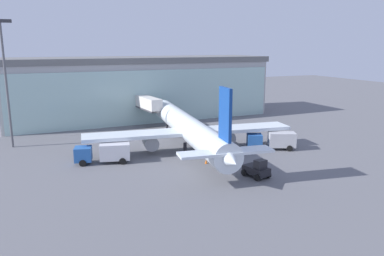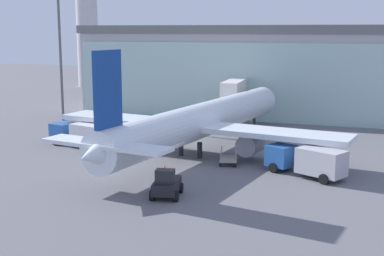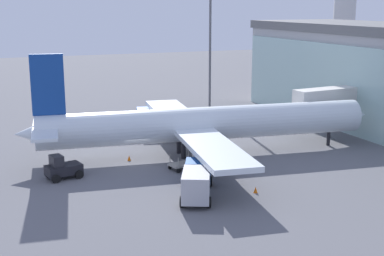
{
  "view_description": "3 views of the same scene",
  "coord_description": "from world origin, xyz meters",
  "views": [
    {
      "loc": [
        -21.39,
        -44.67,
        15.62
      ],
      "look_at": [
        1.12,
        8.99,
        2.83
      ],
      "focal_mm": 35.0,
      "sensor_mm": 36.0,
      "label": 1
    },
    {
      "loc": [
        18.86,
        -43.89,
        12.7
      ],
      "look_at": [
        -1.53,
        8.04,
        2.39
      ],
      "focal_mm": 50.0,
      "sensor_mm": 36.0,
      "label": 2
    },
    {
      "loc": [
        51.23,
        -13.78,
        15.86
      ],
      "look_at": [
        -2.95,
        7.22,
        2.35
      ],
      "focal_mm": 50.0,
      "sensor_mm": 36.0,
      "label": 3
    }
  ],
  "objects": [
    {
      "name": "ground",
      "position": [
        0.0,
        0.0,
        0.0
      ],
      "size": [
        240.0,
        240.0,
        0.0
      ],
      "primitive_type": "plane",
      "color": "slate"
    },
    {
      "name": "terminal_building",
      "position": [
        0.0,
        35.8,
        6.66
      ],
      "size": [
        57.25,
        17.44,
        13.31
      ],
      "rotation": [
        0.0,
        0.0,
        0.03
      ],
      "color": "#A9A9A9",
      "rests_on": "ground"
    },
    {
      "name": "fuel_truck",
      "position": [
        11.7,
        1.97,
        1.47
      ],
      "size": [
        7.56,
        4.99,
        2.65
      ],
      "rotation": [
        0.0,
        0.0,
        2.72
      ],
      "color": "#2659A5",
      "rests_on": "ground"
    },
    {
      "name": "baggage_cart",
      "position": [
        3.95,
        3.65,
        0.5
      ],
      "size": [
        2.28,
        3.12,
        1.5
      ],
      "rotation": [
        0.0,
        0.0,
        4.98
      ],
      "color": "#9E998C",
      "rests_on": "ground"
    },
    {
      "name": "airplane",
      "position": [
        -0.3,
        7.08,
        3.33
      ],
      "size": [
        31.84,
        38.9,
        11.17
      ],
      "rotation": [
        0.0,
        0.0,
        1.45
      ],
      "color": "white",
      "rests_on": "ground"
    },
    {
      "name": "jet_bridge",
      "position": [
        -1.96,
        26.46,
        4.69
      ],
      "size": [
        3.65,
        13.52,
        6.07
      ],
      "rotation": [
        0.0,
        0.0,
        1.68
      ],
      "color": "silver",
      "rests_on": "ground"
    },
    {
      "name": "safety_cone_wingtip",
      "position": [
        12.6,
        7.07,
        0.28
      ],
      "size": [
        0.36,
        0.36,
        0.55
      ],
      "primitive_type": "cone",
      "color": "orange",
      "rests_on": "ground"
    },
    {
      "name": "catering_truck",
      "position": [
        -13.43,
        4.99,
        1.47
      ],
      "size": [
        7.61,
        3.82,
        2.65
      ],
      "rotation": [
        0.0,
        0.0,
        2.91
      ],
      "color": "#2659A5",
      "rests_on": "ground"
    },
    {
      "name": "safety_cone_nose",
      "position": [
        -0.83,
        -0.62,
        0.28
      ],
      "size": [
        0.36,
        0.36,
        0.55
      ],
      "primitive_type": "cone",
      "color": "orange",
      "rests_on": "ground"
    },
    {
      "name": "apron_light_mast",
      "position": [
        -25.44,
        18.93,
        11.51
      ],
      "size": [
        3.2,
        0.4,
        19.5
      ],
      "color": "#59595E",
      "rests_on": "ground"
    },
    {
      "name": "pushback_tug",
      "position": [
        2.61,
        -7.86,
        0.97
      ],
      "size": [
        2.79,
        3.53,
        2.3
      ],
      "rotation": [
        0.0,
        0.0,
        1.8
      ],
      "color": "black",
      "rests_on": "ground"
    }
  ]
}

